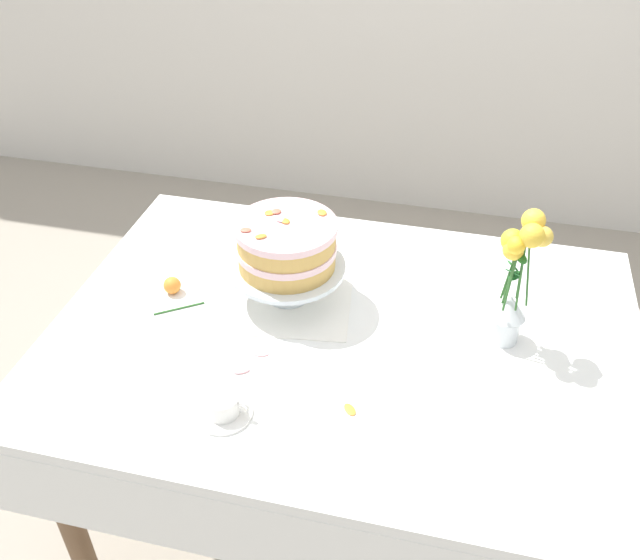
% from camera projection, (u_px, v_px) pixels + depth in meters
% --- Properties ---
extents(ground_plane, '(12.00, 12.00, 0.00)m').
position_uv_depth(ground_plane, '(339.00, 512.00, 2.10)').
color(ground_plane, '#9E9384').
extents(dining_table, '(1.40, 1.00, 0.74)m').
position_uv_depth(dining_table, '(341.00, 363.00, 1.69)').
color(dining_table, white).
rests_on(dining_table, ground).
extents(linen_napkin, '(0.36, 0.36, 0.00)m').
position_uv_depth(linen_napkin, '(288.00, 296.00, 1.75)').
color(linen_napkin, white).
rests_on(linen_napkin, dining_table).
extents(cake_stand, '(0.29, 0.29, 0.10)m').
position_uv_depth(cake_stand, '(287.00, 270.00, 1.70)').
color(cake_stand, silver).
rests_on(cake_stand, linen_napkin).
extents(layer_cake, '(0.25, 0.25, 0.13)m').
position_uv_depth(layer_cake, '(286.00, 244.00, 1.65)').
color(layer_cake, tan).
rests_on(layer_cake, cake_stand).
extents(flower_vase, '(0.11, 0.10, 0.35)m').
position_uv_depth(flower_vase, '(515.00, 278.00, 1.51)').
color(flower_vase, silver).
rests_on(flower_vase, dining_table).
extents(teacup, '(0.12, 0.12, 0.05)m').
position_uv_depth(teacup, '(223.00, 407.00, 1.42)').
color(teacup, white).
rests_on(teacup, dining_table).
extents(fallen_rose, '(0.12, 0.12, 0.04)m').
position_uv_depth(fallen_rose, '(172.00, 286.00, 1.75)').
color(fallen_rose, '#2D6028').
rests_on(fallen_rose, dining_table).
extents(loose_petal_0, '(0.04, 0.03, 0.01)m').
position_uv_depth(loose_petal_0, '(241.00, 371.00, 1.54)').
color(loose_petal_0, pink).
rests_on(loose_petal_0, dining_table).
extents(loose_petal_1, '(0.04, 0.04, 0.00)m').
position_uv_depth(loose_petal_1, '(350.00, 410.00, 1.44)').
color(loose_petal_1, orange).
rests_on(loose_petal_1, dining_table).
extents(loose_petal_2, '(0.04, 0.02, 0.00)m').
position_uv_depth(loose_petal_2, '(261.00, 353.00, 1.58)').
color(loose_petal_2, pink).
rests_on(loose_petal_2, dining_table).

